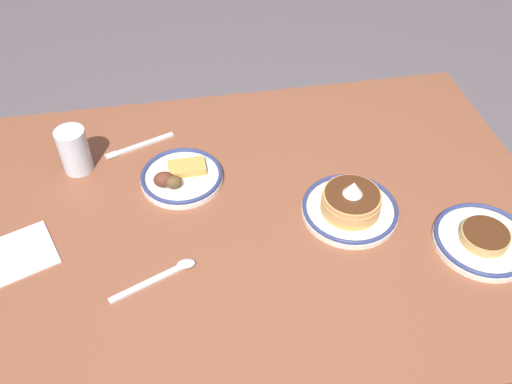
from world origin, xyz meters
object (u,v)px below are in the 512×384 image
at_px(paper_napkin, 18,254).
at_px(fork_near, 139,146).
at_px(plate_center_pancakes, 181,177).
at_px(plate_far_companion, 483,239).
at_px(tea_spoon, 165,274).
at_px(plate_near_main, 350,205).
at_px(drinking_glass, 75,152).

relative_size(paper_napkin, fork_near, 0.80).
bearing_deg(fork_near, plate_center_pancakes, 122.78).
bearing_deg(plate_far_companion, plate_center_pancakes, -26.57).
distance_m(paper_napkin, tea_spoon, 0.33).
relative_size(plate_near_main, plate_center_pancakes, 1.10).
relative_size(fork_near, tea_spoon, 1.01).
height_order(plate_center_pancakes, plate_far_companion, plate_center_pancakes).
relative_size(plate_far_companion, paper_napkin, 1.46).
height_order(plate_far_companion, tea_spoon, plate_far_companion).
distance_m(drinking_glass, fork_near, 0.17).
distance_m(plate_center_pancakes, drinking_glass, 0.27).
bearing_deg(plate_near_main, plate_far_companion, 151.48).
height_order(paper_napkin, tea_spoon, tea_spoon).
bearing_deg(tea_spoon, plate_near_main, -166.32).
relative_size(plate_far_companion, fork_near, 1.17).
height_order(plate_far_companion, fork_near, plate_far_companion).
bearing_deg(drinking_glass, plate_center_pancakes, 159.59).
xyz_separation_m(plate_far_companion, tea_spoon, (0.70, -0.04, -0.01)).
xyz_separation_m(paper_napkin, tea_spoon, (-0.31, 0.11, 0.00)).
bearing_deg(plate_near_main, plate_center_pancakes, -25.18).
xyz_separation_m(plate_far_companion, paper_napkin, (1.02, -0.15, -0.01)).
height_order(plate_near_main, tea_spoon, plate_near_main).
relative_size(plate_center_pancakes, fork_near, 1.10).
height_order(plate_far_companion, paper_napkin, plate_far_companion).
bearing_deg(tea_spoon, paper_napkin, -19.75).
distance_m(plate_center_pancakes, paper_napkin, 0.41).
distance_m(plate_far_companion, paper_napkin, 1.03).
relative_size(plate_near_main, drinking_glass, 1.90).
bearing_deg(drinking_glass, fork_near, -158.75).
distance_m(drinking_glass, paper_napkin, 0.30).
bearing_deg(plate_far_companion, fork_near, -32.63).
bearing_deg(paper_napkin, plate_near_main, 179.53).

